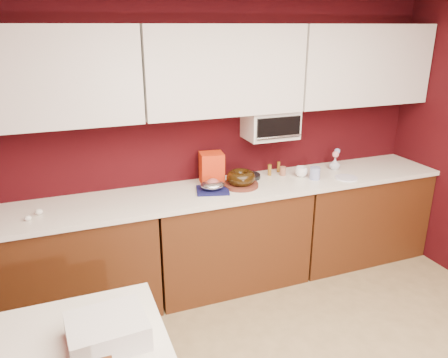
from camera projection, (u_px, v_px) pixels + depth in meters
name	position (u px, v px, depth m)	size (l,w,h in m)	color
wall_back	(216.00, 139.00, 3.82)	(4.00, 0.02, 2.50)	#37070B
base_cabinet_left	(69.00, 266.00, 3.37)	(1.31, 0.58, 0.86)	#4A240E
base_cabinet_center	(229.00, 238.00, 3.83)	(1.31, 0.58, 0.86)	#4A240E
base_cabinet_right	(355.00, 215.00, 4.28)	(1.31, 0.58, 0.86)	#4A240E
countertop	(229.00, 190.00, 3.68)	(4.00, 0.62, 0.04)	white
upper_cabinet_left	(44.00, 77.00, 3.03)	(1.31, 0.33, 0.70)	white
upper_cabinet_center	(223.00, 70.00, 3.48)	(1.31, 0.33, 0.70)	white
upper_cabinet_right	(361.00, 65.00, 3.93)	(1.31, 0.33, 0.70)	white
toaster_oven	(270.00, 124.00, 3.81)	(0.45, 0.30, 0.25)	white
toaster_oven_door	(279.00, 128.00, 3.67)	(0.40, 0.02, 0.18)	black
toaster_oven_handle	(279.00, 137.00, 3.68)	(0.02, 0.02, 0.42)	silver
cake_base	(241.00, 185.00, 3.69)	(0.30, 0.30, 0.03)	#5F281C
bundt_cake	(241.00, 177.00, 3.67)	(0.24, 0.24, 0.10)	black
navy_towel	(213.00, 190.00, 3.58)	(0.26, 0.22, 0.02)	#121345
foil_ham_nest	(213.00, 185.00, 3.57)	(0.20, 0.17, 0.07)	silver
roasted_ham	(213.00, 182.00, 3.56)	(0.10, 0.08, 0.06)	#B05650
pandoro_box	(212.00, 168.00, 3.74)	(0.20, 0.18, 0.27)	red
dark_pan	(249.00, 176.00, 3.89)	(0.21, 0.21, 0.04)	black
coffee_mug	(301.00, 171.00, 3.92)	(0.10, 0.10, 0.11)	white
blue_jar	(315.00, 173.00, 3.85)	(0.09, 0.09, 0.11)	#1C399C
flower_vase	(335.00, 163.00, 4.11)	(0.08, 0.08, 0.12)	silver
flower_pink	(336.00, 154.00, 4.08)	(0.06, 0.06, 0.06)	pink
flower_blue	(337.00, 151.00, 4.10)	(0.05, 0.05, 0.05)	#889ADA
china_plate	(346.00, 178.00, 3.88)	(0.20, 0.20, 0.01)	white
amber_bottle	(270.00, 170.00, 3.95)	(0.03, 0.03, 0.10)	brown
paper_cup	(283.00, 171.00, 3.96)	(0.05, 0.05, 0.08)	#945C43
egg_left	(28.00, 218.00, 3.04)	(0.05, 0.04, 0.04)	white
egg_right	(39.00, 212.00, 3.14)	(0.06, 0.04, 0.04)	white
newspaper_stack	(107.00, 331.00, 2.08)	(0.36, 0.30, 0.13)	silver
amber_bottle_tall	(279.00, 167.00, 4.04)	(0.03, 0.03, 0.10)	brown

